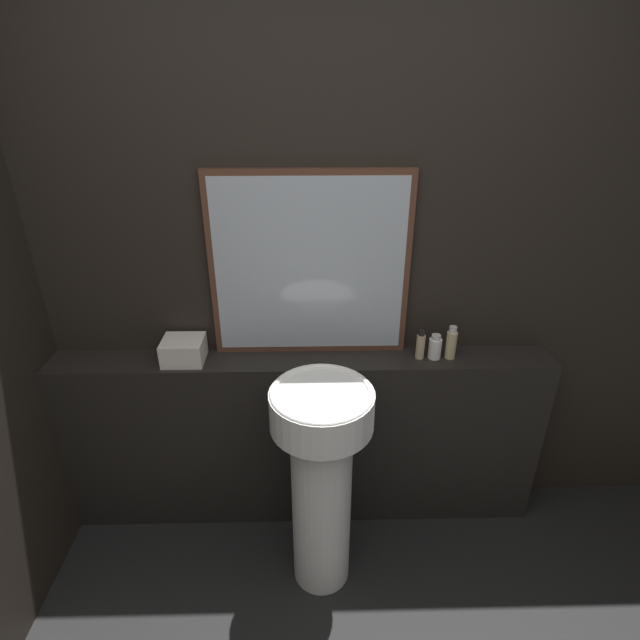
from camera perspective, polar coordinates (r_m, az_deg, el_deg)
The scene contains 8 objects.
wall_back at distance 2.14m, azimuth -2.18°, elevation 5.80°, with size 8.00×0.06×2.50m.
vanity_counter at distance 2.44m, azimuth -1.88°, elevation -13.38°, with size 2.20×0.20×0.88m.
pedestal_sink at distance 2.07m, azimuth 0.18°, elevation -17.07°, with size 0.39×0.39×0.98m.
mirror at distance 2.08m, azimuth -1.17°, elevation 6.09°, with size 0.83×0.03×0.79m.
towel_stack at distance 2.22m, azimuth -15.32°, elevation -3.35°, with size 0.18×0.15×0.10m.
shampoo_bottle at distance 2.20m, azimuth 11.41°, elevation -2.84°, with size 0.04×0.04×0.14m.
conditioner_bottle at distance 2.22m, azimuth 13.01°, elevation -3.05°, with size 0.06×0.06×0.11m.
lotion_bottle at distance 2.23m, azimuth 14.76°, elevation -2.61°, with size 0.05×0.05×0.15m.
Camera 1 is at (0.04, -0.39, 2.01)m, focal length 28.00 mm.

